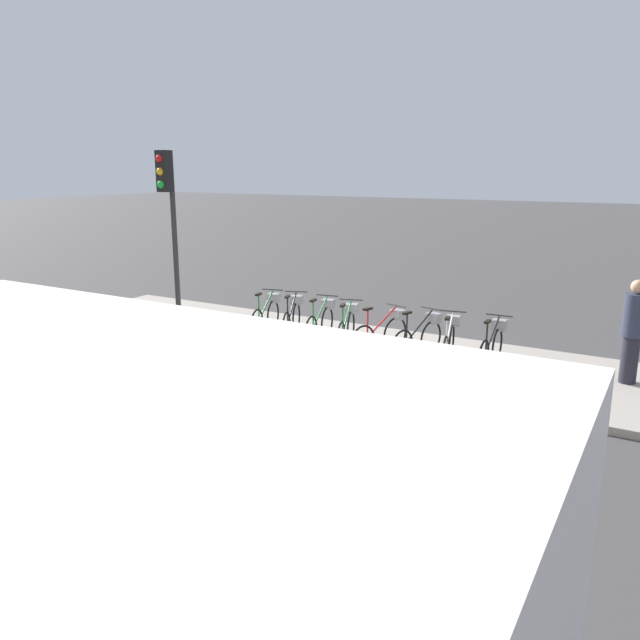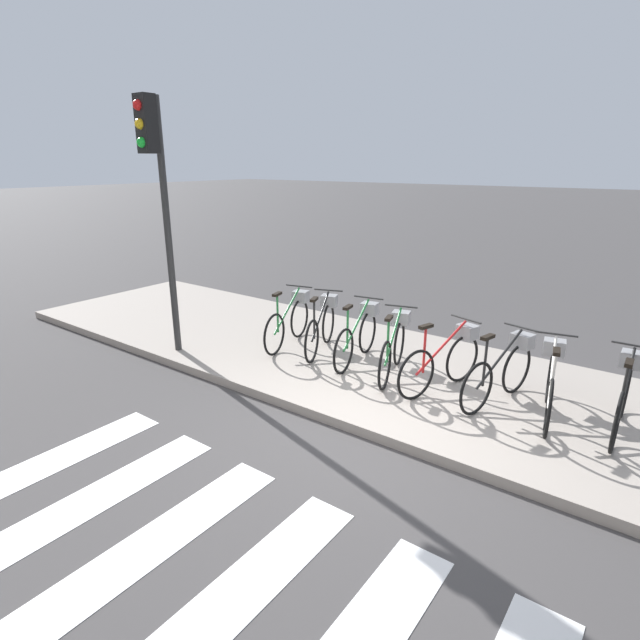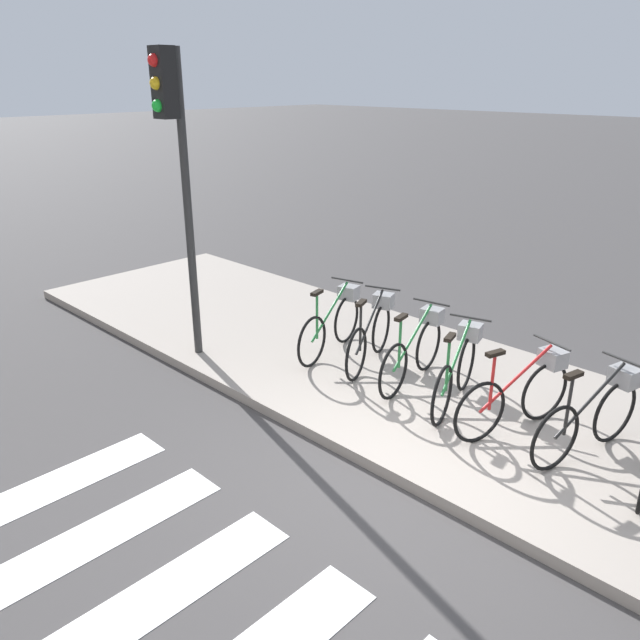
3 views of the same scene
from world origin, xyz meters
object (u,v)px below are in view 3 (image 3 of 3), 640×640
object	(u,v)px
parked_bicycle_0	(334,320)
parked_bicycle_3	(458,367)
parked_bicycle_4	(521,390)
traffic_light	(175,144)
parked_bicycle_2	(416,347)
parked_bicycle_1	(372,331)
parked_bicycle_5	(594,412)

from	to	relation	value
parked_bicycle_0	parked_bicycle_3	size ratio (longest dim) A/B	1.01
parked_bicycle_4	traffic_light	world-z (taller)	traffic_light
traffic_light	parked_bicycle_3	bearing A→B (deg)	22.39
parked_bicycle_2	traffic_light	distance (m)	3.60
traffic_light	parked_bicycle_2	bearing A→B (deg)	29.39
parked_bicycle_1	parked_bicycle_3	xyz separation A→B (m)	(1.32, -0.14, 0.00)
parked_bicycle_4	parked_bicycle_5	size ratio (longest dim) A/B	0.99
parked_bicycle_1	parked_bicycle_5	distance (m)	2.77
parked_bicycle_1	parked_bicycle_2	world-z (taller)	same
parked_bicycle_2	parked_bicycle_3	world-z (taller)	same
parked_bicycle_3	parked_bicycle_0	bearing A→B (deg)	177.98
parked_bicycle_4	parked_bicycle_2	bearing A→B (deg)	173.94
parked_bicycle_0	parked_bicycle_5	xyz separation A→B (m)	(3.34, -0.03, 0.00)
traffic_light	parked_bicycle_1	bearing A→B (deg)	38.39
parked_bicycle_1	parked_bicycle_4	distance (m)	2.08
parked_bicycle_2	parked_bicycle_4	distance (m)	1.40
parked_bicycle_3	traffic_light	bearing A→B (deg)	-157.61
parked_bicycle_0	parked_bicycle_1	bearing A→B (deg)	7.72
parked_bicycle_0	parked_bicycle_4	bearing A→B (deg)	-2.17
parked_bicycle_0	parked_bicycle_4	world-z (taller)	same
parked_bicycle_1	traffic_light	world-z (taller)	traffic_light
parked_bicycle_2	parked_bicycle_5	world-z (taller)	same
parked_bicycle_0	traffic_light	world-z (taller)	traffic_light
parked_bicycle_2	parked_bicycle_4	world-z (taller)	same
parked_bicycle_1	parked_bicycle_3	size ratio (longest dim) A/B	0.98
parked_bicycle_1	parked_bicycle_3	distance (m)	1.33
parked_bicycle_2	parked_bicycle_3	xyz separation A→B (m)	(0.64, -0.11, 0.00)
parked_bicycle_5	traffic_light	xyz separation A→B (m)	(-4.58, -1.32, 2.20)
parked_bicycle_3	traffic_light	world-z (taller)	traffic_light
parked_bicycle_2	parked_bicycle_4	size ratio (longest dim) A/B	1.03
parked_bicycle_3	traffic_light	distance (m)	4.03
parked_bicycle_0	parked_bicycle_5	world-z (taller)	same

